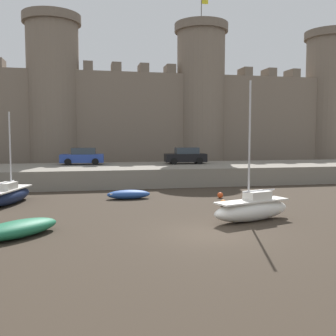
{
  "coord_description": "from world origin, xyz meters",
  "views": [
    {
      "loc": [
        -5.18,
        -16.35,
        4.31
      ],
      "look_at": [
        -0.68,
        5.46,
        2.5
      ],
      "focal_mm": 42.0,
      "sensor_mm": 36.0,
      "label": 1
    }
  ],
  "objects_px": {
    "rowboat_midflat_left": "(18,229)",
    "mooring_buoy_off_centre": "(223,203)",
    "car_quay_centre_west": "(186,156)",
    "car_quay_east": "(83,156)",
    "rowboat_near_channel_right": "(129,194)",
    "sailboat_foreground_right": "(10,195)",
    "sailboat_near_channel_left": "(252,208)",
    "mooring_buoy_mid_mud": "(220,195)"
  },
  "relations": [
    {
      "from": "mooring_buoy_mid_mud",
      "to": "car_quay_east",
      "type": "height_order",
      "value": "car_quay_east"
    },
    {
      "from": "mooring_buoy_off_centre",
      "to": "rowboat_near_channel_right",
      "type": "bearing_deg",
      "value": 144.1
    },
    {
      "from": "rowboat_near_channel_right",
      "to": "mooring_buoy_mid_mud",
      "type": "distance_m",
      "value": 6.37
    },
    {
      "from": "car_quay_east",
      "to": "rowboat_midflat_left",
      "type": "bearing_deg",
      "value": -96.74
    },
    {
      "from": "rowboat_near_channel_right",
      "to": "mooring_buoy_off_centre",
      "type": "xyz_separation_m",
      "value": [
        5.45,
        -3.94,
        -0.13
      ]
    },
    {
      "from": "mooring_buoy_off_centre",
      "to": "sailboat_foreground_right",
      "type": "bearing_deg",
      "value": 165.26
    },
    {
      "from": "sailboat_near_channel_left",
      "to": "mooring_buoy_mid_mud",
      "type": "relative_size",
      "value": 17.14
    },
    {
      "from": "rowboat_near_channel_right",
      "to": "car_quay_east",
      "type": "xyz_separation_m",
      "value": [
        -3.18,
        11.98,
        2.02
      ]
    },
    {
      "from": "rowboat_midflat_left",
      "to": "car_quay_centre_west",
      "type": "distance_m",
      "value": 24.01
    },
    {
      "from": "car_quay_east",
      "to": "car_quay_centre_west",
      "type": "relative_size",
      "value": 1.0
    },
    {
      "from": "rowboat_near_channel_right",
      "to": "mooring_buoy_mid_mud",
      "type": "relative_size",
      "value": 7.2
    },
    {
      "from": "car_quay_centre_west",
      "to": "rowboat_near_channel_right",
      "type": "bearing_deg",
      "value": -121.86
    },
    {
      "from": "rowboat_midflat_left",
      "to": "car_quay_east",
      "type": "bearing_deg",
      "value": 83.26
    },
    {
      "from": "rowboat_midflat_left",
      "to": "rowboat_near_channel_right",
      "type": "relative_size",
      "value": 1.3
    },
    {
      "from": "rowboat_near_channel_right",
      "to": "car_quay_east",
      "type": "height_order",
      "value": "car_quay_east"
    },
    {
      "from": "rowboat_midflat_left",
      "to": "car_quay_centre_west",
      "type": "bearing_deg",
      "value": 58.34
    },
    {
      "from": "sailboat_near_channel_left",
      "to": "car_quay_centre_west",
      "type": "bearing_deg",
      "value": 85.84
    },
    {
      "from": "rowboat_midflat_left",
      "to": "car_quay_east",
      "type": "height_order",
      "value": "car_quay_east"
    },
    {
      "from": "rowboat_midflat_left",
      "to": "mooring_buoy_off_centre",
      "type": "bearing_deg",
      "value": 25.82
    },
    {
      "from": "rowboat_near_channel_right",
      "to": "sailboat_near_channel_left",
      "type": "xyz_separation_m",
      "value": [
        5.45,
        -8.29,
        0.31
      ]
    },
    {
      "from": "rowboat_near_channel_right",
      "to": "sailboat_near_channel_left",
      "type": "relative_size",
      "value": 0.42
    },
    {
      "from": "rowboat_midflat_left",
      "to": "sailboat_near_channel_left",
      "type": "xyz_separation_m",
      "value": [
        11.15,
        1.05,
        0.26
      ]
    },
    {
      "from": "sailboat_near_channel_left",
      "to": "car_quay_east",
      "type": "xyz_separation_m",
      "value": [
        -8.63,
        20.26,
        1.71
      ]
    },
    {
      "from": "sailboat_foreground_right",
      "to": "car_quay_east",
      "type": "xyz_separation_m",
      "value": [
        4.44,
        12.48,
        1.77
      ]
    },
    {
      "from": "sailboat_foreground_right",
      "to": "car_quay_centre_west",
      "type": "xyz_separation_m",
      "value": [
        14.47,
        11.53,
        1.77
      ]
    },
    {
      "from": "car_quay_east",
      "to": "car_quay_centre_west",
      "type": "bearing_deg",
      "value": -5.42
    },
    {
      "from": "mooring_buoy_mid_mud",
      "to": "car_quay_centre_west",
      "type": "relative_size",
      "value": 0.1
    },
    {
      "from": "sailboat_foreground_right",
      "to": "car_quay_centre_west",
      "type": "relative_size",
      "value": 1.4
    },
    {
      "from": "mooring_buoy_mid_mud",
      "to": "sailboat_near_channel_left",
      "type": "bearing_deg",
      "value": -96.62
    },
    {
      "from": "sailboat_foreground_right",
      "to": "mooring_buoy_mid_mud",
      "type": "bearing_deg",
      "value": -1.84
    },
    {
      "from": "sailboat_foreground_right",
      "to": "car_quay_centre_west",
      "type": "bearing_deg",
      "value": 38.55
    },
    {
      "from": "rowboat_near_channel_right",
      "to": "car_quay_east",
      "type": "bearing_deg",
      "value": 104.89
    },
    {
      "from": "mooring_buoy_off_centre",
      "to": "car_quay_centre_west",
      "type": "height_order",
      "value": "car_quay_centre_west"
    },
    {
      "from": "rowboat_near_channel_right",
      "to": "mooring_buoy_mid_mud",
      "type": "height_order",
      "value": "rowboat_near_channel_right"
    },
    {
      "from": "rowboat_near_channel_right",
      "to": "car_quay_centre_west",
      "type": "height_order",
      "value": "car_quay_centre_west"
    },
    {
      "from": "sailboat_foreground_right",
      "to": "mooring_buoy_off_centre",
      "type": "bearing_deg",
      "value": -14.74
    },
    {
      "from": "mooring_buoy_off_centre",
      "to": "car_quay_east",
      "type": "height_order",
      "value": "car_quay_east"
    },
    {
      "from": "rowboat_midflat_left",
      "to": "sailboat_near_channel_left",
      "type": "bearing_deg",
      "value": 5.39
    },
    {
      "from": "rowboat_midflat_left",
      "to": "mooring_buoy_mid_mud",
      "type": "xyz_separation_m",
      "value": [
        12.0,
        8.39,
        -0.17
      ]
    },
    {
      "from": "rowboat_midflat_left",
      "to": "mooring_buoy_off_centre",
      "type": "xyz_separation_m",
      "value": [
        11.15,
        5.4,
        -0.18
      ]
    },
    {
      "from": "mooring_buoy_mid_mud",
      "to": "car_quay_centre_west",
      "type": "height_order",
      "value": "car_quay_centre_west"
    },
    {
      "from": "rowboat_near_channel_right",
      "to": "sailboat_foreground_right",
      "type": "xyz_separation_m",
      "value": [
        -7.62,
        -0.51,
        0.26
      ]
    }
  ]
}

